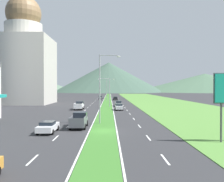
% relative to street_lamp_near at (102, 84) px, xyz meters
% --- Properties ---
extents(ground_plane, '(600.00, 600.00, 0.00)m').
position_rel_street_lamp_near_xyz_m(ground_plane, '(0.34, -6.24, -6.04)').
color(ground_plane, '#2D2D30').
extents(grass_median, '(3.20, 240.00, 0.06)m').
position_rel_street_lamp_near_xyz_m(grass_median, '(0.34, 53.76, -6.01)').
color(grass_median, '#387028').
rests_on(grass_median, ground_plane).
extents(grass_verge_right, '(24.00, 240.00, 0.06)m').
position_rel_street_lamp_near_xyz_m(grass_verge_right, '(20.94, 53.76, -6.01)').
color(grass_verge_right, '#518438').
rests_on(grass_verge_right, ground_plane).
extents(lane_dash_left_1, '(0.16, 2.80, 0.01)m').
position_rel_street_lamp_near_xyz_m(lane_dash_left_1, '(-4.76, -18.26, -6.03)').
color(lane_dash_left_1, silver).
rests_on(lane_dash_left_1, ground_plane).
extents(lane_dash_left_2, '(0.16, 2.80, 0.01)m').
position_rel_street_lamp_near_xyz_m(lane_dash_left_2, '(-4.76, -10.28, -6.03)').
color(lane_dash_left_2, silver).
rests_on(lane_dash_left_2, ground_plane).
extents(lane_dash_left_3, '(0.16, 2.80, 0.01)m').
position_rel_street_lamp_near_xyz_m(lane_dash_left_3, '(-4.76, -2.31, -6.03)').
color(lane_dash_left_3, silver).
rests_on(lane_dash_left_3, ground_plane).
extents(lane_dash_left_4, '(0.16, 2.80, 0.01)m').
position_rel_street_lamp_near_xyz_m(lane_dash_left_4, '(-4.76, 5.67, -6.03)').
color(lane_dash_left_4, silver).
rests_on(lane_dash_left_4, ground_plane).
extents(lane_dash_left_5, '(0.16, 2.80, 0.01)m').
position_rel_street_lamp_near_xyz_m(lane_dash_left_5, '(-4.76, 13.65, -6.03)').
color(lane_dash_left_5, silver).
rests_on(lane_dash_left_5, ground_plane).
extents(lane_dash_left_6, '(0.16, 2.80, 0.01)m').
position_rel_street_lamp_near_xyz_m(lane_dash_left_6, '(-4.76, 21.63, -6.03)').
color(lane_dash_left_6, silver).
rests_on(lane_dash_left_6, ground_plane).
extents(lane_dash_left_7, '(0.16, 2.80, 0.01)m').
position_rel_street_lamp_near_xyz_m(lane_dash_left_7, '(-4.76, 29.61, -6.03)').
color(lane_dash_left_7, silver).
rests_on(lane_dash_left_7, ground_plane).
extents(lane_dash_left_8, '(0.16, 2.80, 0.01)m').
position_rel_street_lamp_near_xyz_m(lane_dash_left_8, '(-4.76, 37.58, -6.03)').
color(lane_dash_left_8, silver).
rests_on(lane_dash_left_8, ground_plane).
extents(lane_dash_left_9, '(0.16, 2.80, 0.01)m').
position_rel_street_lamp_near_xyz_m(lane_dash_left_9, '(-4.76, 45.56, -6.03)').
color(lane_dash_left_9, silver).
rests_on(lane_dash_left_9, ground_plane).
extents(lane_dash_left_10, '(0.16, 2.80, 0.01)m').
position_rel_street_lamp_near_xyz_m(lane_dash_left_10, '(-4.76, 53.54, -6.03)').
color(lane_dash_left_10, silver).
rests_on(lane_dash_left_10, ground_plane).
extents(lane_dash_left_11, '(0.16, 2.80, 0.01)m').
position_rel_street_lamp_near_xyz_m(lane_dash_left_11, '(-4.76, 61.52, -6.03)').
color(lane_dash_left_11, silver).
rests_on(lane_dash_left_11, ground_plane).
extents(lane_dash_left_12, '(0.16, 2.80, 0.01)m').
position_rel_street_lamp_near_xyz_m(lane_dash_left_12, '(-4.76, 69.50, -6.03)').
color(lane_dash_left_12, silver).
rests_on(lane_dash_left_12, ground_plane).
extents(lane_dash_left_13, '(0.16, 2.80, 0.01)m').
position_rel_street_lamp_near_xyz_m(lane_dash_left_13, '(-4.76, 77.47, -6.03)').
color(lane_dash_left_13, silver).
rests_on(lane_dash_left_13, ground_plane).
extents(lane_dash_left_14, '(0.16, 2.80, 0.01)m').
position_rel_street_lamp_near_xyz_m(lane_dash_left_14, '(-4.76, 85.45, -6.03)').
color(lane_dash_left_14, silver).
rests_on(lane_dash_left_14, ground_plane).
extents(lane_dash_left_15, '(0.16, 2.80, 0.01)m').
position_rel_street_lamp_near_xyz_m(lane_dash_left_15, '(-4.76, 93.43, -6.03)').
color(lane_dash_left_15, silver).
rests_on(lane_dash_left_15, ground_plane).
extents(lane_dash_right_1, '(0.16, 2.80, 0.01)m').
position_rel_street_lamp_near_xyz_m(lane_dash_right_1, '(5.44, -18.26, -6.03)').
color(lane_dash_right_1, silver).
rests_on(lane_dash_right_1, ground_plane).
extents(lane_dash_right_2, '(0.16, 2.80, 0.01)m').
position_rel_street_lamp_near_xyz_m(lane_dash_right_2, '(5.44, -10.28, -6.03)').
color(lane_dash_right_2, silver).
rests_on(lane_dash_right_2, ground_plane).
extents(lane_dash_right_3, '(0.16, 2.80, 0.01)m').
position_rel_street_lamp_near_xyz_m(lane_dash_right_3, '(5.44, -2.31, -6.03)').
color(lane_dash_right_3, silver).
rests_on(lane_dash_right_3, ground_plane).
extents(lane_dash_right_4, '(0.16, 2.80, 0.01)m').
position_rel_street_lamp_near_xyz_m(lane_dash_right_4, '(5.44, 5.67, -6.03)').
color(lane_dash_right_4, silver).
rests_on(lane_dash_right_4, ground_plane).
extents(lane_dash_right_5, '(0.16, 2.80, 0.01)m').
position_rel_street_lamp_near_xyz_m(lane_dash_right_5, '(5.44, 13.65, -6.03)').
color(lane_dash_right_5, silver).
rests_on(lane_dash_right_5, ground_plane).
extents(lane_dash_right_6, '(0.16, 2.80, 0.01)m').
position_rel_street_lamp_near_xyz_m(lane_dash_right_6, '(5.44, 21.63, -6.03)').
color(lane_dash_right_6, silver).
rests_on(lane_dash_right_6, ground_plane).
extents(lane_dash_right_7, '(0.16, 2.80, 0.01)m').
position_rel_street_lamp_near_xyz_m(lane_dash_right_7, '(5.44, 29.61, -6.03)').
color(lane_dash_right_7, silver).
rests_on(lane_dash_right_7, ground_plane).
extents(lane_dash_right_8, '(0.16, 2.80, 0.01)m').
position_rel_street_lamp_near_xyz_m(lane_dash_right_8, '(5.44, 37.58, -6.03)').
color(lane_dash_right_8, silver).
rests_on(lane_dash_right_8, ground_plane).
extents(lane_dash_right_9, '(0.16, 2.80, 0.01)m').
position_rel_street_lamp_near_xyz_m(lane_dash_right_9, '(5.44, 45.56, -6.03)').
color(lane_dash_right_9, silver).
rests_on(lane_dash_right_9, ground_plane).
extents(lane_dash_right_10, '(0.16, 2.80, 0.01)m').
position_rel_street_lamp_near_xyz_m(lane_dash_right_10, '(5.44, 53.54, -6.03)').
color(lane_dash_right_10, silver).
rests_on(lane_dash_right_10, ground_plane).
extents(lane_dash_right_11, '(0.16, 2.80, 0.01)m').
position_rel_street_lamp_near_xyz_m(lane_dash_right_11, '(5.44, 61.52, -6.03)').
color(lane_dash_right_11, silver).
rests_on(lane_dash_right_11, ground_plane).
extents(lane_dash_right_12, '(0.16, 2.80, 0.01)m').
position_rel_street_lamp_near_xyz_m(lane_dash_right_12, '(5.44, 69.50, -6.03)').
color(lane_dash_right_12, silver).
rests_on(lane_dash_right_12, ground_plane).
extents(lane_dash_right_13, '(0.16, 2.80, 0.01)m').
position_rel_street_lamp_near_xyz_m(lane_dash_right_13, '(5.44, 77.47, -6.03)').
color(lane_dash_right_13, silver).
rests_on(lane_dash_right_13, ground_plane).
extents(lane_dash_right_14, '(0.16, 2.80, 0.01)m').
position_rel_street_lamp_near_xyz_m(lane_dash_right_14, '(5.44, 85.45, -6.03)').
color(lane_dash_right_14, silver).
rests_on(lane_dash_right_14, ground_plane).
extents(lane_dash_right_15, '(0.16, 2.80, 0.01)m').
position_rel_street_lamp_near_xyz_m(lane_dash_right_15, '(5.44, 93.43, -6.03)').
color(lane_dash_right_15, silver).
rests_on(lane_dash_right_15, ground_plane).
extents(edge_line_median_left, '(0.16, 240.00, 0.01)m').
position_rel_street_lamp_near_xyz_m(edge_line_median_left, '(-1.41, 53.76, -6.03)').
color(edge_line_median_left, silver).
rests_on(edge_line_median_left, ground_plane).
extents(edge_line_median_right, '(0.16, 240.00, 0.01)m').
position_rel_street_lamp_near_xyz_m(edge_line_median_right, '(2.09, 53.76, -6.03)').
color(edge_line_median_right, silver).
rests_on(edge_line_median_right, ground_plane).
extents(domed_building, '(18.63, 18.63, 36.72)m').
position_rel_street_lamp_near_xyz_m(domed_building, '(-28.17, 46.49, 9.37)').
color(domed_building, '#B7B2A8').
rests_on(domed_building, ground_plane).
extents(midrise_colored, '(13.29, 13.29, 27.71)m').
position_rel_street_lamp_near_xyz_m(midrise_colored, '(-34.98, 84.86, 7.82)').
color(midrise_colored, '#B7B2A8').
rests_on(midrise_colored, ground_plane).
extents(hill_far_left, '(144.91, 144.91, 27.24)m').
position_rel_street_lamp_near_xyz_m(hill_far_left, '(-117.70, 290.94, 7.58)').
color(hill_far_left, '#516B56').
rests_on(hill_far_left, ground_plane).
extents(hill_far_center, '(130.35, 130.35, 35.49)m').
position_rel_street_lamp_near_xyz_m(hill_far_center, '(0.44, 252.86, 11.71)').
color(hill_far_center, '#3D5647').
rests_on(hill_far_center, ground_plane).
extents(hill_far_right, '(184.05, 184.05, 23.60)m').
position_rel_street_lamp_near_xyz_m(hill_far_right, '(126.22, 279.01, 5.76)').
color(hill_far_right, '#47664C').
rests_on(hill_far_right, ground_plane).
extents(street_lamp_near, '(3.20, 0.49, 10.58)m').
position_rel_street_lamp_near_xyz_m(street_lamp_near, '(0.00, 0.00, 0.00)').
color(street_lamp_near, '#99999E').
rests_on(street_lamp_near, ground_plane).
extents(street_lamp_mid, '(3.38, 0.49, 8.22)m').
position_rel_street_lamp_near_xyz_m(street_lamp_mid, '(0.75, 31.96, -1.20)').
color(street_lamp_mid, '#99999E').
rests_on(street_lamp_mid, ground_plane).
extents(street_lamp_far, '(3.43, 0.29, 9.23)m').
position_rel_street_lamp_near_xyz_m(street_lamp_far, '(0.41, 63.95, -0.67)').
color(street_lamp_far, '#99999E').
rests_on(street_lamp_far, ground_plane).
extents(car_1, '(2.04, 4.79, 1.53)m').
position_rel_street_lamp_near_xyz_m(car_1, '(3.85, 34.40, -5.26)').
color(car_1, slate).
rests_on(car_1, ground_plane).
extents(car_2, '(1.95, 4.21, 1.49)m').
position_rel_street_lamp_near_xyz_m(car_2, '(3.51, 22.37, -5.27)').
color(car_2, silver).
rests_on(car_2, ground_plane).
extents(car_3, '(1.98, 4.67, 1.50)m').
position_rel_street_lamp_near_xyz_m(car_3, '(3.78, 69.44, -5.26)').
color(car_3, black).
rests_on(car_3, ground_plane).
extents(car_4, '(2.01, 4.67, 1.40)m').
position_rel_street_lamp_near_xyz_m(car_4, '(-6.41, -7.04, -5.30)').
color(car_4, silver).
rests_on(car_4, ground_plane).
extents(car_5, '(1.87, 4.31, 1.53)m').
position_rel_street_lamp_near_xyz_m(car_5, '(-3.16, 78.78, -5.26)').
color(car_5, slate).
rests_on(car_5, ground_plane).
extents(pickup_truck_0, '(2.18, 5.40, 2.00)m').
position_rel_street_lamp_near_xyz_m(pickup_truck_0, '(-6.46, 24.09, -5.05)').
color(pickup_truck_0, silver).
rests_on(pickup_truck_0, ground_plane).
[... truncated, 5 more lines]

